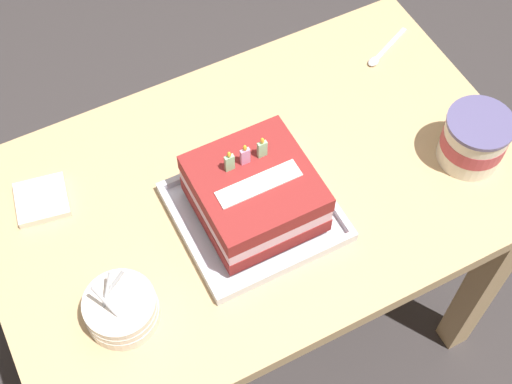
# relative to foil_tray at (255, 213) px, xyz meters

# --- Properties ---
(ground_plane) EXTENTS (8.00, 8.00, 0.00)m
(ground_plane) POSITION_rel_foil_tray_xyz_m (0.03, 0.05, -0.71)
(ground_plane) COLOR #383333
(dining_table) EXTENTS (1.03, 0.64, 0.70)m
(dining_table) POSITION_rel_foil_tray_xyz_m (0.03, 0.05, -0.13)
(dining_table) COLOR tan
(dining_table) RESTS_ON ground_plane
(foil_tray) EXTENTS (0.28, 0.27, 0.02)m
(foil_tray) POSITION_rel_foil_tray_xyz_m (0.00, 0.00, 0.00)
(foil_tray) COLOR silver
(foil_tray) RESTS_ON dining_table
(birthday_cake) EXTENTS (0.20, 0.21, 0.15)m
(birthday_cake) POSITION_rel_foil_tray_xyz_m (-0.00, 0.00, 0.07)
(birthday_cake) COLOR maroon
(birthday_cake) RESTS_ON foil_tray
(bowl_stack) EXTENTS (0.13, 0.13, 0.12)m
(bowl_stack) POSITION_rel_foil_tray_xyz_m (-0.29, -0.08, 0.02)
(bowl_stack) COLOR silver
(bowl_stack) RESTS_ON dining_table
(ice_cream_tub) EXTENTS (0.13, 0.13, 0.11)m
(ice_cream_tub) POSITION_rel_foil_tray_xyz_m (0.43, -0.07, 0.05)
(ice_cream_tub) COLOR silver
(ice_cream_tub) RESTS_ON dining_table
(serving_spoon_near_tray) EXTENTS (0.14, 0.07, 0.01)m
(serving_spoon_near_tray) POSITION_rel_foil_tray_xyz_m (0.42, 0.23, -0.00)
(serving_spoon_near_tray) COLOR silver
(serving_spoon_near_tray) RESTS_ON dining_table
(napkin_pile) EXTENTS (0.11, 0.11, 0.02)m
(napkin_pile) POSITION_rel_foil_tray_xyz_m (-0.34, 0.21, 0.00)
(napkin_pile) COLOR silver
(napkin_pile) RESTS_ON dining_table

